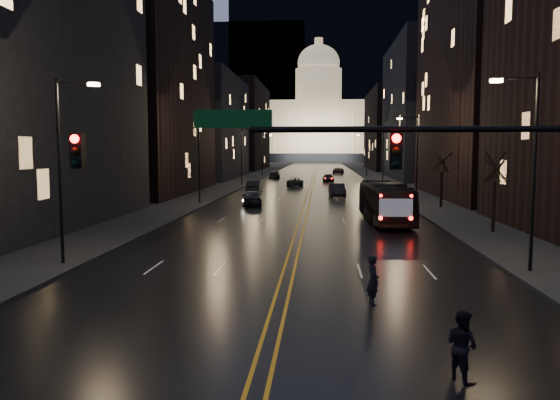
% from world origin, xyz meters
% --- Properties ---
extents(ground, '(900.00, 900.00, 0.00)m').
position_xyz_m(ground, '(0.00, 0.00, 0.00)').
color(ground, black).
rests_on(ground, ground).
extents(road, '(20.00, 320.00, 0.02)m').
position_xyz_m(road, '(0.00, 130.00, 0.01)').
color(road, black).
rests_on(road, ground).
extents(sidewalk_left, '(8.00, 320.00, 0.16)m').
position_xyz_m(sidewalk_left, '(-14.00, 130.00, 0.08)').
color(sidewalk_left, black).
rests_on(sidewalk_left, ground).
extents(sidewalk_right, '(8.00, 320.00, 0.16)m').
position_xyz_m(sidewalk_right, '(14.00, 130.00, 0.08)').
color(sidewalk_right, black).
rests_on(sidewalk_right, ground).
extents(center_line, '(0.62, 320.00, 0.01)m').
position_xyz_m(center_line, '(0.00, 130.00, 0.03)').
color(center_line, orange).
rests_on(center_line, road).
extents(building_left_near, '(12.00, 28.00, 22.00)m').
position_xyz_m(building_left_near, '(-21.00, 22.00, 11.00)').
color(building_left_near, black).
rests_on(building_left_near, ground).
extents(building_left_mid, '(12.00, 30.00, 28.00)m').
position_xyz_m(building_left_mid, '(-21.00, 54.00, 14.00)').
color(building_left_mid, black).
rests_on(building_left_mid, ground).
extents(building_left_far, '(12.00, 34.00, 20.00)m').
position_xyz_m(building_left_far, '(-21.00, 92.00, 10.00)').
color(building_left_far, black).
rests_on(building_left_far, ground).
extents(building_left_dist, '(12.00, 40.00, 24.00)m').
position_xyz_m(building_left_dist, '(-21.00, 140.00, 12.00)').
color(building_left_dist, black).
rests_on(building_left_dist, ground).
extents(building_right_tall, '(12.00, 30.00, 38.00)m').
position_xyz_m(building_right_tall, '(21.00, 50.00, 19.00)').
color(building_right_tall, black).
rests_on(building_right_tall, ground).
extents(building_right_mid, '(12.00, 34.00, 26.00)m').
position_xyz_m(building_right_mid, '(21.00, 92.00, 13.00)').
color(building_right_mid, black).
rests_on(building_right_mid, ground).
extents(building_right_dist, '(12.00, 40.00, 22.00)m').
position_xyz_m(building_right_dist, '(21.00, 140.00, 11.00)').
color(building_right_dist, black).
rests_on(building_right_dist, ground).
extents(mountain_ridge, '(520.00, 60.00, 130.00)m').
position_xyz_m(mountain_ridge, '(40.00, 380.00, 65.00)').
color(mountain_ridge, black).
rests_on(mountain_ridge, ground).
extents(capitol, '(90.00, 50.00, 58.50)m').
position_xyz_m(capitol, '(0.00, 250.00, 17.15)').
color(capitol, black).
rests_on(capitol, ground).
extents(traffic_signal, '(17.29, 0.45, 7.00)m').
position_xyz_m(traffic_signal, '(5.91, -0.00, 5.10)').
color(traffic_signal, black).
rests_on(traffic_signal, ground).
extents(streetlamp_right_near, '(2.13, 0.25, 9.00)m').
position_xyz_m(streetlamp_right_near, '(10.81, 10.00, 5.08)').
color(streetlamp_right_near, black).
rests_on(streetlamp_right_near, ground).
extents(streetlamp_left_near, '(2.13, 0.25, 9.00)m').
position_xyz_m(streetlamp_left_near, '(-10.81, 10.00, 5.08)').
color(streetlamp_left_near, black).
rests_on(streetlamp_left_near, ground).
extents(streetlamp_right_mid, '(2.13, 0.25, 9.00)m').
position_xyz_m(streetlamp_right_mid, '(10.81, 40.00, 5.08)').
color(streetlamp_right_mid, black).
rests_on(streetlamp_right_mid, ground).
extents(streetlamp_left_mid, '(2.13, 0.25, 9.00)m').
position_xyz_m(streetlamp_left_mid, '(-10.81, 40.00, 5.08)').
color(streetlamp_left_mid, black).
rests_on(streetlamp_left_mid, ground).
extents(streetlamp_right_far, '(2.13, 0.25, 9.00)m').
position_xyz_m(streetlamp_right_far, '(10.81, 70.00, 5.08)').
color(streetlamp_right_far, black).
rests_on(streetlamp_right_far, ground).
extents(streetlamp_left_far, '(2.13, 0.25, 9.00)m').
position_xyz_m(streetlamp_left_far, '(-10.81, 70.00, 5.08)').
color(streetlamp_left_far, black).
rests_on(streetlamp_left_far, ground).
extents(streetlamp_right_dist, '(2.13, 0.25, 9.00)m').
position_xyz_m(streetlamp_right_dist, '(10.81, 100.00, 5.08)').
color(streetlamp_right_dist, black).
rests_on(streetlamp_right_dist, ground).
extents(streetlamp_left_dist, '(2.13, 0.25, 9.00)m').
position_xyz_m(streetlamp_left_dist, '(-10.81, 100.00, 5.08)').
color(streetlamp_left_dist, black).
rests_on(streetlamp_left_dist, ground).
extents(tree_right_mid, '(2.40, 2.40, 6.65)m').
position_xyz_m(tree_right_mid, '(13.00, 22.00, 4.53)').
color(tree_right_mid, black).
rests_on(tree_right_mid, ground).
extents(tree_right_far, '(2.40, 2.40, 6.65)m').
position_xyz_m(tree_right_far, '(13.00, 38.00, 4.53)').
color(tree_right_far, black).
rests_on(tree_right_far, ground).
extents(bus, '(3.26, 11.44, 3.15)m').
position_xyz_m(bus, '(6.45, 27.28, 1.58)').
color(bus, black).
rests_on(bus, ground).
extents(oncoming_car_a, '(2.53, 5.00, 1.63)m').
position_xyz_m(oncoming_car_a, '(-5.43, 39.19, 0.82)').
color(oncoming_car_a, black).
rests_on(oncoming_car_a, ground).
extents(oncoming_car_b, '(1.85, 4.97, 1.62)m').
position_xyz_m(oncoming_car_b, '(-7.23, 55.50, 0.81)').
color(oncoming_car_b, black).
rests_on(oncoming_car_b, ground).
extents(oncoming_car_c, '(2.53, 5.05, 1.37)m').
position_xyz_m(oncoming_car_c, '(-2.50, 68.89, 0.69)').
color(oncoming_car_c, black).
rests_on(oncoming_car_c, ground).
extents(oncoming_car_d, '(2.72, 5.60, 1.57)m').
position_xyz_m(oncoming_car_d, '(-7.75, 92.18, 0.79)').
color(oncoming_car_d, black).
rests_on(oncoming_car_d, ground).
extents(receding_car_a, '(2.05, 5.06, 1.63)m').
position_xyz_m(receding_car_a, '(3.40, 50.13, 0.82)').
color(receding_car_a, black).
rests_on(receding_car_a, ground).
extents(receding_car_b, '(1.82, 4.29, 1.45)m').
position_xyz_m(receding_car_b, '(8.09, 60.15, 0.72)').
color(receding_car_b, black).
rests_on(receding_car_b, ground).
extents(receding_car_c, '(2.03, 4.74, 1.36)m').
position_xyz_m(receding_car_c, '(2.74, 80.26, 0.68)').
color(receding_car_c, black).
rests_on(receding_car_c, ground).
extents(receding_car_d, '(2.89, 5.58, 1.50)m').
position_xyz_m(receding_car_d, '(5.55, 114.24, 0.75)').
color(receding_car_d, black).
rests_on(receding_car_d, ground).
extents(pedestrian_a, '(0.59, 0.76, 1.83)m').
position_xyz_m(pedestrian_a, '(3.38, 4.42, 0.92)').
color(pedestrian_a, black).
rests_on(pedestrian_a, ground).
extents(pedestrian_b, '(0.87, 0.97, 1.77)m').
position_xyz_m(pedestrian_b, '(4.92, -2.00, 0.88)').
color(pedestrian_b, black).
rests_on(pedestrian_b, ground).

